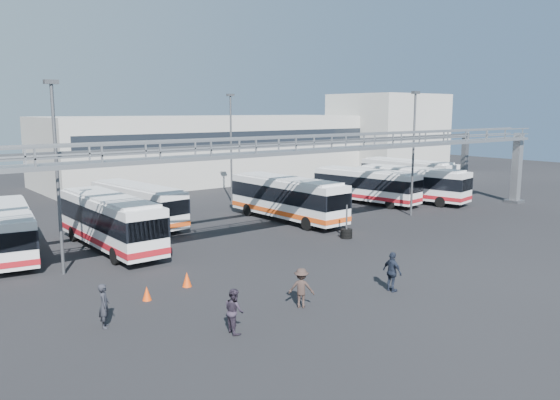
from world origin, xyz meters
TOP-DOWN VIEW (x-y plane):
  - ground at (0.00, 0.00)m, footprint 140.00×140.00m
  - gantry at (0.00, 5.87)m, footprint 51.40×5.15m
  - warehouse at (12.00, 38.00)m, footprint 42.00×14.00m
  - building_right at (38.00, 32.00)m, footprint 14.00×12.00m
  - light_pole_left at (-16.00, 8.00)m, footprint 0.70×0.35m
  - light_pole_mid at (12.00, 7.00)m, footprint 0.70×0.35m
  - light_pole_back at (4.00, 22.00)m, footprint 0.70×0.35m
  - bus_1 at (-17.34, 13.60)m, footprint 3.99×10.36m
  - bus_2 at (-11.98, 11.61)m, footprint 2.66×11.29m
  - bus_3 at (-7.63, 17.29)m, footprint 3.46×10.58m
  - bus_5 at (2.44, 11.67)m, footprint 2.92×11.46m
  - bus_7 at (13.52, 13.52)m, footprint 4.01×10.84m
  - bus_8 at (17.61, 11.41)m, footprint 4.60×11.17m
  - bus_9 at (23.06, 16.24)m, footprint 2.86×11.21m
  - pedestrian_a at (-16.96, -0.52)m, footprint 0.66×0.78m
  - pedestrian_b at (-13.16, -4.21)m, footprint 0.77×0.94m
  - pedestrian_c at (-9.26, -3.71)m, footprint 1.28×1.29m
  - pedestrian_d at (-4.42, -4.80)m, footprint 0.55×1.17m
  - cone_left at (-14.26, 1.40)m, footprint 0.47×0.47m
  - cone_right at (-11.84, 2.02)m, footprint 0.57×0.57m
  - tire_stack at (1.86, 4.50)m, footprint 0.81×0.81m

SIDE VIEW (x-z plane):
  - ground at x=0.00m, z-range 0.00..0.00m
  - cone_left at x=-14.26m, z-range 0.00..0.67m
  - cone_right at x=-11.84m, z-range 0.00..0.74m
  - tire_stack at x=1.86m, z-range -0.77..1.55m
  - pedestrian_c at x=-9.26m, z-range 0.00..1.79m
  - pedestrian_b at x=-13.16m, z-range 0.00..1.79m
  - pedestrian_a at x=-16.96m, z-range 0.00..1.82m
  - pedestrian_d at x=-4.42m, z-range 0.00..1.95m
  - bus_1 at x=-17.34m, z-range 0.16..3.23m
  - bus_3 at x=-7.63m, z-range 0.17..3.32m
  - bus_7 at x=13.52m, z-range 0.17..3.39m
  - bus_8 at x=17.61m, z-range 0.18..3.48m
  - bus_9 at x=23.06m, z-range 0.18..3.57m
  - bus_2 at x=-11.98m, z-range 0.18..3.61m
  - bus_5 at x=2.44m, z-range 0.18..3.65m
  - warehouse at x=12.00m, z-range 0.00..8.00m
  - building_right at x=38.00m, z-range 0.00..11.00m
  - gantry at x=0.00m, z-range 1.96..9.06m
  - light_pole_left at x=-16.00m, z-range 0.62..10.83m
  - light_pole_mid at x=12.00m, z-range 0.62..10.83m
  - light_pole_back at x=4.00m, z-range 0.62..10.83m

